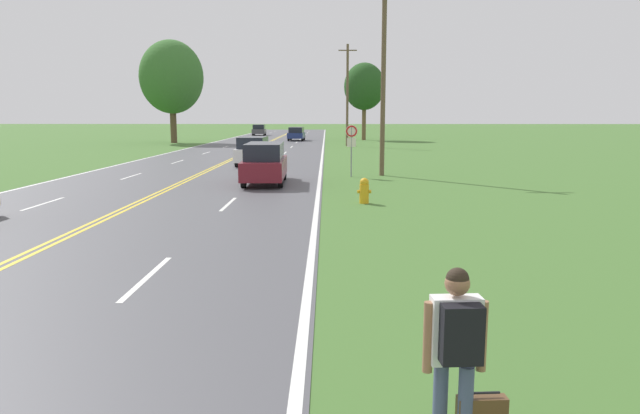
# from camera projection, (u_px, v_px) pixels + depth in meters

# --- Properties ---
(hitchhiker_person) EXTENTS (0.58, 0.42, 1.71)m
(hitchhiker_person) POSITION_uv_depth(u_px,v_px,m) (456.00, 341.00, 5.08)
(hitchhiker_person) COLOR #475175
(hitchhiker_person) RESTS_ON ground
(fire_hydrant) EXTENTS (0.49, 0.33, 0.89)m
(fire_hydrant) POSITION_uv_depth(u_px,v_px,m) (364.00, 190.00, 19.83)
(fire_hydrant) COLOR gold
(fire_hydrant) RESTS_ON ground
(traffic_sign) EXTENTS (0.60, 0.10, 2.56)m
(traffic_sign) POSITION_uv_depth(u_px,v_px,m) (351.00, 138.00, 28.19)
(traffic_sign) COLOR gray
(traffic_sign) RESTS_ON ground
(utility_pole_midground) EXTENTS (1.80, 0.24, 9.30)m
(utility_pole_midground) POSITION_uv_depth(u_px,v_px,m) (383.00, 79.00, 28.36)
(utility_pole_midground) COLOR brown
(utility_pole_midground) RESTS_ON ground
(utility_pole_far) EXTENTS (1.80, 0.24, 9.89)m
(utility_pole_far) POSITION_uv_depth(u_px,v_px,m) (347.00, 94.00, 56.10)
(utility_pole_far) COLOR brown
(utility_pole_far) RESTS_ON ground
(tree_left_verge) EXTENTS (6.91, 6.91, 11.16)m
(tree_left_verge) POSITION_uv_depth(u_px,v_px,m) (172.00, 77.00, 62.34)
(tree_left_verge) COLOR brown
(tree_left_verge) RESTS_ON ground
(tree_mid_treeline) EXTENTS (4.98, 4.98, 9.40)m
(tree_mid_treeline) POSITION_uv_depth(u_px,v_px,m) (364.00, 87.00, 69.83)
(tree_mid_treeline) COLOR brown
(tree_mid_treeline) RESTS_ON ground
(car_maroon_suv_approaching) EXTENTS (1.89, 4.87, 1.82)m
(car_maroon_suv_approaching) POSITION_uv_depth(u_px,v_px,m) (265.00, 162.00, 25.47)
(car_maroon_suv_approaching) COLOR black
(car_maroon_suv_approaching) RESTS_ON ground
(car_white_van_mid_near) EXTENTS (1.84, 4.13, 1.74)m
(car_white_van_mid_near) POSITION_uv_depth(u_px,v_px,m) (253.00, 150.00, 34.87)
(car_white_van_mid_near) COLOR black
(car_white_van_mid_near) RESTS_ON ground
(car_dark_blue_van_mid_far) EXTENTS (2.01, 4.45, 1.63)m
(car_dark_blue_van_mid_far) POSITION_uv_depth(u_px,v_px,m) (296.00, 133.00, 68.77)
(car_dark_blue_van_mid_far) COLOR black
(car_dark_blue_van_mid_far) RESTS_ON ground
(car_dark_grey_hatchback_receding) EXTENTS (1.99, 3.49, 1.65)m
(car_dark_grey_hatchback_receding) POSITION_uv_depth(u_px,v_px,m) (259.00, 130.00, 86.41)
(car_dark_grey_hatchback_receding) COLOR black
(car_dark_grey_hatchback_receding) RESTS_ON ground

